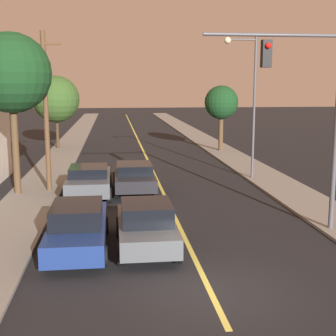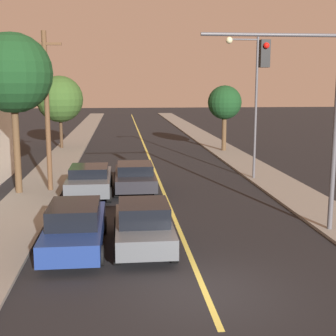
{
  "view_description": "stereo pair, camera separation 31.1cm",
  "coord_description": "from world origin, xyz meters",
  "px_view_note": "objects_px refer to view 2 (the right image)",
  "views": [
    {
      "loc": [
        -2.4,
        -11.05,
        5.22
      ],
      "look_at": [
        0.0,
        9.24,
        1.6
      ],
      "focal_mm": 50.0,
      "sensor_mm": 36.0,
      "label": 1
    },
    {
      "loc": [
        -2.09,
        -11.08,
        5.22
      ],
      "look_at": [
        0.0,
        9.24,
        1.6
      ],
      "focal_mm": 50.0,
      "sensor_mm": 36.0,
      "label": 2
    }
  ],
  "objects_px": {
    "traffic_signal_mast": "(309,97)",
    "streetlamp_right": "(249,90)",
    "tree_left_far": "(60,99)",
    "car_near_lane_second": "(135,176)",
    "tree_right_near": "(225,103)",
    "car_near_lane_front": "(144,225)",
    "utility_pole_left": "(47,109)",
    "tree_left_near": "(12,74)",
    "car_outer_lane_second": "(90,180)",
    "car_outer_lane_front": "(75,226)"
  },
  "relations": [
    {
      "from": "traffic_signal_mast",
      "to": "utility_pole_left",
      "type": "distance_m",
      "value": 12.47
    },
    {
      "from": "utility_pole_left",
      "to": "streetlamp_right",
      "type": "bearing_deg",
      "value": 10.85
    },
    {
      "from": "traffic_signal_mast",
      "to": "tree_left_near",
      "type": "relative_size",
      "value": 0.93
    },
    {
      "from": "traffic_signal_mast",
      "to": "streetlamp_right",
      "type": "distance_m",
      "value": 9.57
    },
    {
      "from": "car_outer_lane_front",
      "to": "car_outer_lane_second",
      "type": "bearing_deg",
      "value": 90.0
    },
    {
      "from": "car_near_lane_front",
      "to": "utility_pole_left",
      "type": "bearing_deg",
      "value": 115.89
    },
    {
      "from": "traffic_signal_mast",
      "to": "streetlamp_right",
      "type": "xyz_separation_m",
      "value": [
        0.59,
        9.55,
        0.16
      ]
    },
    {
      "from": "car_outer_lane_front",
      "to": "utility_pole_left",
      "type": "bearing_deg",
      "value": 103.29
    },
    {
      "from": "car_outer_lane_front",
      "to": "streetlamp_right",
      "type": "distance_m",
      "value": 14.1
    },
    {
      "from": "car_outer_lane_front",
      "to": "tree_left_near",
      "type": "bearing_deg",
      "value": 113.13
    },
    {
      "from": "car_near_lane_second",
      "to": "tree_right_near",
      "type": "height_order",
      "value": "tree_right_near"
    },
    {
      "from": "car_near_lane_second",
      "to": "tree_left_far",
      "type": "height_order",
      "value": "tree_left_far"
    },
    {
      "from": "car_near_lane_front",
      "to": "tree_left_near",
      "type": "distance_m",
      "value": 11.1
    },
    {
      "from": "streetlamp_right",
      "to": "utility_pole_left",
      "type": "distance_m",
      "value": 10.72
    },
    {
      "from": "traffic_signal_mast",
      "to": "car_near_lane_second",
      "type": "bearing_deg",
      "value": 127.7
    },
    {
      "from": "car_outer_lane_second",
      "to": "tree_right_near",
      "type": "xyz_separation_m",
      "value": [
        9.67,
        14.16,
        3.07
      ]
    },
    {
      "from": "streetlamp_right",
      "to": "utility_pole_left",
      "type": "bearing_deg",
      "value": -169.15
    },
    {
      "from": "car_near_lane_front",
      "to": "traffic_signal_mast",
      "type": "xyz_separation_m",
      "value": [
        5.72,
        1.07,
        4.02
      ]
    },
    {
      "from": "tree_left_near",
      "to": "traffic_signal_mast",
      "type": "bearing_deg",
      "value": -32.15
    },
    {
      "from": "tree_left_far",
      "to": "tree_right_near",
      "type": "height_order",
      "value": "tree_left_far"
    },
    {
      "from": "car_outer_lane_second",
      "to": "tree_right_near",
      "type": "height_order",
      "value": "tree_right_near"
    },
    {
      "from": "tree_left_far",
      "to": "traffic_signal_mast",
      "type": "bearing_deg",
      "value": -64.48
    },
    {
      "from": "utility_pole_left",
      "to": "tree_left_far",
      "type": "bearing_deg",
      "value": 94.86
    },
    {
      "from": "car_near_lane_front",
      "to": "utility_pole_left",
      "type": "height_order",
      "value": "utility_pole_left"
    },
    {
      "from": "car_outer_lane_second",
      "to": "streetlamp_right",
      "type": "distance_m",
      "value": 9.95
    },
    {
      "from": "car_near_lane_second",
      "to": "utility_pole_left",
      "type": "height_order",
      "value": "utility_pole_left"
    },
    {
      "from": "traffic_signal_mast",
      "to": "utility_pole_left",
      "type": "xyz_separation_m",
      "value": [
        -9.9,
        7.54,
        -0.72
      ]
    },
    {
      "from": "car_outer_lane_second",
      "to": "tree_left_near",
      "type": "relative_size",
      "value": 0.6
    },
    {
      "from": "tree_left_near",
      "to": "streetlamp_right",
      "type": "bearing_deg",
      "value": 11.51
    },
    {
      "from": "car_outer_lane_front",
      "to": "utility_pole_left",
      "type": "height_order",
      "value": "utility_pole_left"
    },
    {
      "from": "car_near_lane_front",
      "to": "car_near_lane_second",
      "type": "distance_m",
      "value": 8.47
    },
    {
      "from": "tree_left_near",
      "to": "tree_left_far",
      "type": "bearing_deg",
      "value": 89.78
    },
    {
      "from": "car_outer_lane_second",
      "to": "car_outer_lane_front",
      "type": "bearing_deg",
      "value": -90.0
    },
    {
      "from": "car_near_lane_second",
      "to": "car_outer_lane_second",
      "type": "height_order",
      "value": "car_outer_lane_second"
    },
    {
      "from": "car_near_lane_front",
      "to": "tree_left_far",
      "type": "bearing_deg",
      "value": 102.67
    },
    {
      "from": "traffic_signal_mast",
      "to": "tree_left_far",
      "type": "bearing_deg",
      "value": 115.52
    },
    {
      "from": "tree_left_near",
      "to": "tree_left_far",
      "type": "height_order",
      "value": "tree_left_near"
    },
    {
      "from": "traffic_signal_mast",
      "to": "utility_pole_left",
      "type": "bearing_deg",
      "value": 142.72
    },
    {
      "from": "car_near_lane_second",
      "to": "tree_left_far",
      "type": "xyz_separation_m",
      "value": [
        -5.54,
        16.19,
        3.35
      ]
    },
    {
      "from": "car_near_lane_front",
      "to": "tree_left_near",
      "type": "height_order",
      "value": "tree_left_near"
    },
    {
      "from": "car_outer_lane_second",
      "to": "tree_left_near",
      "type": "height_order",
      "value": "tree_left_near"
    },
    {
      "from": "traffic_signal_mast",
      "to": "tree_left_near",
      "type": "distance_m",
      "value": 13.42
    },
    {
      "from": "car_near_lane_second",
      "to": "traffic_signal_mast",
      "type": "bearing_deg",
      "value": -52.3
    },
    {
      "from": "tree_left_far",
      "to": "car_outer_lane_second",
      "type": "bearing_deg",
      "value": -78.87
    },
    {
      "from": "car_near_lane_front",
      "to": "utility_pole_left",
      "type": "xyz_separation_m",
      "value": [
        -4.18,
        8.61,
        3.3
      ]
    },
    {
      "from": "traffic_signal_mast",
      "to": "tree_right_near",
      "type": "distance_m",
      "value": 20.79
    },
    {
      "from": "car_outer_lane_second",
      "to": "tree_left_far",
      "type": "height_order",
      "value": "tree_left_far"
    },
    {
      "from": "tree_left_far",
      "to": "tree_right_near",
      "type": "distance_m",
      "value": 13.35
    },
    {
      "from": "tree_left_near",
      "to": "car_outer_lane_second",
      "type": "bearing_deg",
      "value": -9.78
    },
    {
      "from": "traffic_signal_mast",
      "to": "streetlamp_right",
      "type": "relative_size",
      "value": 0.91
    }
  ]
}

